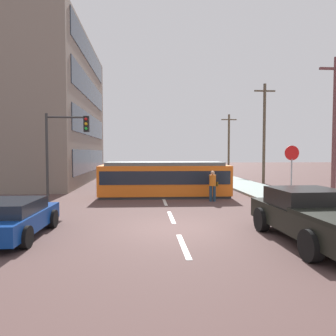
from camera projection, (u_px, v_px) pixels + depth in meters
ground_plane at (161, 193)px, 20.94m from camera, size 120.00×120.00×0.00m
sidewalk_curb_right at (287, 199)px, 17.47m from camera, size 3.20×36.00×0.14m
lane_stripe_0 at (183, 246)px, 8.99m from camera, size 0.16×2.40×0.01m
lane_stripe_1 at (171, 217)px, 12.97m from camera, size 0.16×2.40×0.01m
lane_stripe_2 at (165, 202)px, 16.96m from camera, size 0.16×2.40×0.01m
lane_stripe_3 at (158, 186)px, 25.01m from camera, size 0.16×2.40×0.01m
lane_stripe_4 at (155, 179)px, 30.99m from camera, size 0.16×2.40×0.01m
corner_building at (3, 111)px, 28.22m from camera, size 15.56×17.98×12.80m
streetcar_tram at (165, 179)px, 18.99m from camera, size 7.76×2.70×2.09m
city_bus at (141, 172)px, 25.62m from camera, size 2.71×6.05×1.83m
pedestrian_crossing at (213, 184)px, 17.14m from camera, size 0.51×0.36×1.67m
pickup_truck_parked at (314, 216)px, 9.29m from camera, size 2.38×5.05×1.55m
parked_sedan_near at (10, 218)px, 9.84m from camera, size 2.17×4.08×1.19m
stop_sign at (292, 162)px, 16.25m from camera, size 0.76×0.07×2.88m
traffic_light_mast at (64, 141)px, 16.69m from camera, size 2.28×0.33×4.73m
utility_pole_near at (335, 127)px, 16.53m from camera, size 1.80×0.24×7.62m
utility_pole_mid at (264, 132)px, 26.75m from camera, size 1.80×0.24×8.45m
utility_pole_far at (229, 143)px, 36.97m from camera, size 1.80×0.24×7.09m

